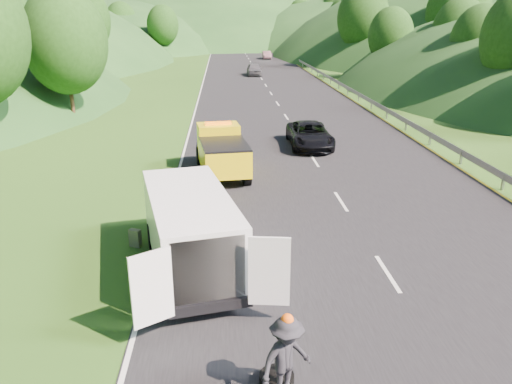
{
  "coord_description": "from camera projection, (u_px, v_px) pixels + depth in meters",
  "views": [
    {
      "loc": [
        -1.68,
        -14.63,
        7.1
      ],
      "look_at": [
        -0.6,
        1.76,
        1.3
      ],
      "focal_mm": 35.0,
      "sensor_mm": 36.0,
      "label": 1
    }
  ],
  "objects": [
    {
      "name": "ground",
      "position": [
        278.0,
        247.0,
        16.24
      ],
      "size": [
        320.0,
        320.0,
        0.0
      ],
      "primitive_type": "plane",
      "color": "#38661E",
      "rests_on": "ground"
    },
    {
      "name": "road_surface",
      "position": [
        266.0,
        85.0,
        54.05
      ],
      "size": [
        14.0,
        200.0,
        0.02
      ],
      "primitive_type": "cube",
      "color": "black",
      "rests_on": "ground"
    },
    {
      "name": "hills_backdrop",
      "position": [
        250.0,
        42.0,
        143.37
      ],
      "size": [
        201.0,
        288.6,
        44.0
      ],
      "primitive_type": null,
      "color": "#2D5B23",
      "rests_on": "ground"
    },
    {
      "name": "dist_car_b",
      "position": [
        267.0,
        59.0,
        87.59
      ],
      "size": [
        1.4,
        4.0,
        1.32
      ],
      "primitive_type": "imported",
      "color": "brown",
      "rests_on": "ground"
    },
    {
      "name": "suitcase",
      "position": [
        135.0,
        238.0,
        16.19
      ],
      "size": [
        0.42,
        0.34,
        0.59
      ],
      "primitive_type": "cube",
      "rotation": [
        0.0,
        0.0,
        -0.42
      ],
      "color": "#525540",
      "rests_on": "ground"
    },
    {
      "name": "passing_suv",
      "position": [
        309.0,
        147.0,
        28.67
      ],
      "size": [
        2.37,
        5.0,
        1.38
      ],
      "primitive_type": "imported",
      "rotation": [
        0.0,
        0.0,
        -0.02
      ],
      "color": "black",
      "rests_on": "ground"
    },
    {
      "name": "woman",
      "position": [
        171.0,
        242.0,
        16.59
      ],
      "size": [
        0.58,
        0.72,
        1.77
      ],
      "primitive_type": "imported",
      "rotation": [
        0.0,
        0.0,
        1.38
      ],
      "color": "silver",
      "rests_on": "ground"
    },
    {
      "name": "tree_line_left",
      "position": [
        101.0,
        69.0,
        71.5
      ],
      "size": [
        14.0,
        140.0,
        14.0
      ],
      "primitive_type": null,
      "color": "#255318",
      "rests_on": "ground"
    },
    {
      "name": "dist_car_a",
      "position": [
        254.0,
        75.0,
        63.24
      ],
      "size": [
        1.76,
        4.39,
        1.49
      ],
      "primitive_type": "imported",
      "color": "#48474C",
      "rests_on": "ground"
    },
    {
      "name": "dist_car_c",
      "position": [
        238.0,
        52.0,
        106.08
      ],
      "size": [
        1.8,
        4.43,
        1.29
      ],
      "primitive_type": "imported",
      "color": "#A9545A",
      "rests_on": "ground"
    },
    {
      "name": "white_van",
      "position": [
        190.0,
        227.0,
        14.42
      ],
      "size": [
        4.25,
        7.16,
        2.39
      ],
      "rotation": [
        0.0,
        0.0,
        0.22
      ],
      "color": "black",
      "rests_on": "ground"
    },
    {
      "name": "tow_truck",
      "position": [
        221.0,
        151.0,
        23.42
      ],
      "size": [
        2.64,
        5.59,
        2.31
      ],
      "rotation": [
        0.0,
        0.0,
        0.13
      ],
      "color": "black",
      "rests_on": "ground"
    },
    {
      "name": "child",
      "position": [
        222.0,
        241.0,
        16.7
      ],
      "size": [
        0.57,
        0.59,
        0.95
      ],
      "primitive_type": "imported",
      "rotation": [
        0.0,
        0.0,
        -0.87
      ],
      "color": "tan",
      "rests_on": "ground"
    },
    {
      "name": "tree_line_right",
      "position": [
        388.0,
        67.0,
        74.12
      ],
      "size": [
        14.0,
        140.0,
        14.0
      ],
      "primitive_type": null,
      "color": "#255318",
      "rests_on": "ground"
    },
    {
      "name": "guardrail",
      "position": [
        313.0,
        73.0,
        66.27
      ],
      "size": [
        0.06,
        140.0,
        1.52
      ],
      "primitive_type": "cube",
      "color": "gray",
      "rests_on": "ground"
    },
    {
      "name": "spare_tire",
      "position": [
        277.0,
        384.0,
        10.2
      ],
      "size": [
        0.72,
        0.72,
        0.2
      ],
      "primitive_type": "cylinder",
      "color": "black",
      "rests_on": "ground"
    }
  ]
}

